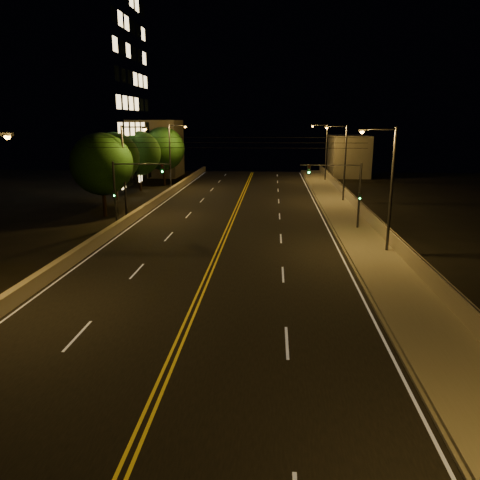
# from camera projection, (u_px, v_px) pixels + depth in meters

# --- Properties ---
(road) EXTENTS (18.00, 120.00, 0.02)m
(road) POSITION_uv_depth(u_px,v_px,m) (210.00, 270.00, 29.06)
(road) COLOR black
(road) RESTS_ON ground
(sidewalk) EXTENTS (3.60, 120.00, 0.30)m
(sidewalk) POSITION_uv_depth(u_px,v_px,m) (387.00, 272.00, 28.28)
(sidewalk) COLOR gray
(sidewalk) RESTS_ON ground
(curb) EXTENTS (0.14, 120.00, 0.15)m
(curb) POSITION_uv_depth(u_px,v_px,m) (356.00, 273.00, 28.43)
(curb) COLOR gray
(curb) RESTS_ON ground
(parapet_wall) EXTENTS (0.30, 120.00, 1.00)m
(parapet_wall) POSITION_uv_depth(u_px,v_px,m) (416.00, 262.00, 28.01)
(parapet_wall) COLOR gray
(parapet_wall) RESTS_ON sidewalk
(jersey_barrier) EXTENTS (0.45, 120.00, 0.86)m
(jersey_barrier) POSITION_uv_depth(u_px,v_px,m) (68.00, 261.00, 29.57)
(jersey_barrier) COLOR gray
(jersey_barrier) RESTS_ON ground
(distant_building_right) EXTENTS (6.00, 10.00, 6.77)m
(distant_building_right) POSITION_uv_depth(u_px,v_px,m) (349.00, 156.00, 79.16)
(distant_building_right) COLOR gray
(distant_building_right) RESTS_ON ground
(distant_building_left) EXTENTS (8.00, 8.00, 9.26)m
(distant_building_left) POSITION_uv_depth(u_px,v_px,m) (156.00, 148.00, 78.85)
(distant_building_left) COLOR gray
(distant_building_left) RESTS_ON ground
(parapet_rail) EXTENTS (0.06, 120.00, 0.06)m
(parapet_rail) POSITION_uv_depth(u_px,v_px,m) (417.00, 254.00, 27.88)
(parapet_rail) COLOR black
(parapet_rail) RESTS_ON parapet_wall
(lane_markings) EXTENTS (17.32, 116.00, 0.00)m
(lane_markings) POSITION_uv_depth(u_px,v_px,m) (210.00, 271.00, 28.98)
(lane_markings) COLOR silver
(lane_markings) RESTS_ON road
(streetlight_1) EXTENTS (2.55, 0.28, 8.66)m
(streetlight_1) POSITION_uv_depth(u_px,v_px,m) (388.00, 182.00, 31.44)
(streetlight_1) COLOR #2D2D33
(streetlight_1) RESTS_ON ground
(streetlight_2) EXTENTS (2.55, 0.28, 8.66)m
(streetlight_2) POSITION_uv_depth(u_px,v_px,m) (343.00, 158.00, 52.13)
(streetlight_2) COLOR #2D2D33
(streetlight_2) RESTS_ON ground
(streetlight_3) EXTENTS (2.55, 0.28, 8.66)m
(streetlight_3) POSITION_uv_depth(u_px,v_px,m) (324.00, 149.00, 70.85)
(streetlight_3) COLOR #2D2D33
(streetlight_3) RESTS_ON ground
(streetlight_5) EXTENTS (2.55, 0.28, 8.66)m
(streetlight_5) POSITION_uv_depth(u_px,v_px,m) (127.00, 165.00, 43.76)
(streetlight_5) COLOR #2D2D33
(streetlight_5) RESTS_ON ground
(streetlight_6) EXTENTS (2.55, 0.28, 8.66)m
(streetlight_6) POSITION_uv_depth(u_px,v_px,m) (172.00, 152.00, 63.16)
(streetlight_6) COLOR #2D2D33
(streetlight_6) RESTS_ON ground
(traffic_signal_right) EXTENTS (5.11, 0.31, 5.71)m
(traffic_signal_right) POSITION_uv_depth(u_px,v_px,m) (347.00, 188.00, 38.78)
(traffic_signal_right) COLOR #2D2D33
(traffic_signal_right) RESTS_ON ground
(traffic_signal_left) EXTENTS (5.11, 0.31, 5.71)m
(traffic_signal_left) POSITION_uv_depth(u_px,v_px,m) (126.00, 186.00, 40.06)
(traffic_signal_left) COLOR #2D2D33
(traffic_signal_left) RESTS_ON ground
(overhead_wires) EXTENTS (22.00, 0.03, 0.83)m
(overhead_wires) POSITION_uv_depth(u_px,v_px,m) (225.00, 143.00, 36.43)
(overhead_wires) COLOR black
(building_tower) EXTENTS (24.00, 15.00, 26.62)m
(building_tower) POSITION_uv_depth(u_px,v_px,m) (41.00, 91.00, 59.39)
(building_tower) COLOR gray
(building_tower) RESTS_ON ground
(tree_0) EXTENTS (5.92, 5.92, 8.03)m
(tree_0) POSITION_uv_depth(u_px,v_px,m) (102.00, 164.00, 44.56)
(tree_0) COLOR black
(tree_0) RESTS_ON ground
(tree_1) EXTENTS (5.78, 5.78, 7.84)m
(tree_1) POSITION_uv_depth(u_px,v_px,m) (114.00, 158.00, 54.25)
(tree_1) COLOR black
(tree_1) RESTS_ON ground
(tree_2) EXTENTS (5.79, 5.79, 7.84)m
(tree_2) POSITION_uv_depth(u_px,v_px,m) (139.00, 153.00, 61.62)
(tree_2) COLOR black
(tree_2) RESTS_ON ground
(tree_3) EXTENTS (6.12, 6.12, 8.29)m
(tree_3) POSITION_uv_depth(u_px,v_px,m) (163.00, 149.00, 66.86)
(tree_3) COLOR black
(tree_3) RESTS_ON ground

